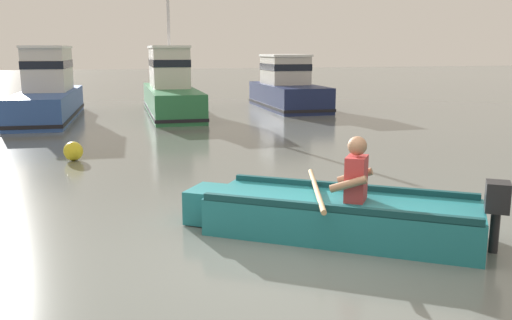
{
  "coord_description": "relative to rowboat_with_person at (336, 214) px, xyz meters",
  "views": [
    {
      "loc": [
        -1.77,
        -5.25,
        2.15
      ],
      "look_at": [
        0.47,
        2.44,
        0.55
      ],
      "focal_mm": 38.83,
      "sensor_mm": 36.0,
      "label": 1
    }
  ],
  "objects": [
    {
      "name": "mooring_buoy",
      "position": [
        -3.12,
        5.56,
        -0.06
      ],
      "size": [
        0.38,
        0.38,
        0.38
      ],
      "primitive_type": "sphere",
      "color": "yellow",
      "rests_on": "ground"
    },
    {
      "name": "moored_boat_green",
      "position": [
        -0.16,
        13.3,
        0.59
      ],
      "size": [
        1.8,
        6.55,
        4.07
      ],
      "color": "#287042",
      "rests_on": "ground"
    },
    {
      "name": "ground_plane",
      "position": [
        -0.88,
        -0.48,
        -0.25
      ],
      "size": [
        120.0,
        120.0,
        0.0
      ],
      "primitive_type": "plane",
      "color": "slate"
    },
    {
      "name": "moored_boat_navy",
      "position": [
        4.24,
        13.81,
        0.49
      ],
      "size": [
        1.99,
        4.92,
        1.99
      ],
      "color": "#19234C",
      "rests_on": "ground"
    },
    {
      "name": "moored_boat_blue",
      "position": [
        -4.06,
        13.01,
        0.58
      ],
      "size": [
        2.05,
        6.33,
        2.28
      ],
      "color": "#2D519E",
      "rests_on": "ground"
    },
    {
      "name": "rowboat_with_person",
      "position": [
        0.0,
        0.0,
        0.0
      ],
      "size": [
        3.32,
        2.72,
        1.19
      ],
      "color": "#1E727A",
      "rests_on": "ground"
    }
  ]
}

